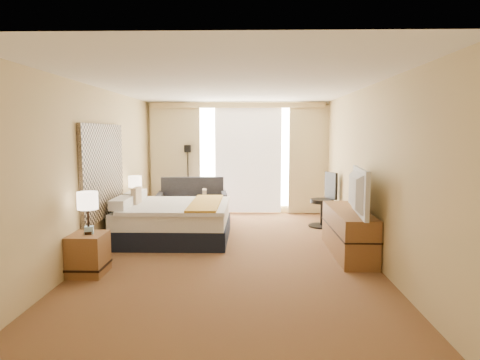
{
  "coord_description": "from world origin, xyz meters",
  "views": [
    {
      "loc": [
        0.29,
        -6.57,
        1.89
      ],
      "look_at": [
        0.13,
        0.4,
        1.12
      ],
      "focal_mm": 32.0,
      "sensor_mm": 36.0,
      "label": 1
    }
  ],
  "objects_px": {
    "nightstand_left": "(88,254)",
    "desk_chair": "(325,203)",
    "nightstand_right": "(137,217)",
    "bed": "(174,221)",
    "floor_lamp": "(188,165)",
    "television": "(352,191)",
    "lamp_right": "(135,182)",
    "media_dresser": "(348,232)",
    "lamp_left": "(88,202)",
    "loveseat": "(193,207)"
  },
  "relations": [
    {
      "from": "nightstand_left",
      "to": "desk_chair",
      "type": "bearing_deg",
      "value": 39.57
    },
    {
      "from": "nightstand_right",
      "to": "bed",
      "type": "relative_size",
      "value": 0.29
    },
    {
      "from": "floor_lamp",
      "to": "television",
      "type": "height_order",
      "value": "floor_lamp"
    },
    {
      "from": "television",
      "to": "lamp_right",
      "type": "bearing_deg",
      "value": 68.91
    },
    {
      "from": "lamp_right",
      "to": "television",
      "type": "relative_size",
      "value": 0.44
    },
    {
      "from": "media_dresser",
      "to": "television",
      "type": "distance_m",
      "value": 0.79
    },
    {
      "from": "bed",
      "to": "television",
      "type": "height_order",
      "value": "television"
    },
    {
      "from": "nightstand_left",
      "to": "lamp_left",
      "type": "height_order",
      "value": "lamp_left"
    },
    {
      "from": "lamp_left",
      "to": "television",
      "type": "height_order",
      "value": "television"
    },
    {
      "from": "media_dresser",
      "to": "floor_lamp",
      "type": "bearing_deg",
      "value": 132.08
    },
    {
      "from": "loveseat",
      "to": "nightstand_right",
      "type": "bearing_deg",
      "value": -137.5
    },
    {
      "from": "media_dresser",
      "to": "lamp_left",
      "type": "relative_size",
      "value": 3.17
    },
    {
      "from": "loveseat",
      "to": "floor_lamp",
      "type": "distance_m",
      "value": 1.18
    },
    {
      "from": "lamp_right",
      "to": "nightstand_left",
      "type": "bearing_deg",
      "value": -89.31
    },
    {
      "from": "nightstand_right",
      "to": "media_dresser",
      "type": "bearing_deg",
      "value": -21.4
    },
    {
      "from": "nightstand_left",
      "to": "loveseat",
      "type": "height_order",
      "value": "loveseat"
    },
    {
      "from": "nightstand_right",
      "to": "lamp_right",
      "type": "bearing_deg",
      "value": 150.87
    },
    {
      "from": "nightstand_right",
      "to": "loveseat",
      "type": "height_order",
      "value": "loveseat"
    },
    {
      "from": "bed",
      "to": "floor_lamp",
      "type": "height_order",
      "value": "floor_lamp"
    },
    {
      "from": "lamp_left",
      "to": "lamp_right",
      "type": "distance_m",
      "value": 2.53
    },
    {
      "from": "loveseat",
      "to": "bed",
      "type": "bearing_deg",
      "value": -99.97
    },
    {
      "from": "loveseat",
      "to": "nightstand_left",
      "type": "bearing_deg",
      "value": -110.54
    },
    {
      "from": "media_dresser",
      "to": "nightstand_right",
      "type": "bearing_deg",
      "value": 158.6
    },
    {
      "from": "desk_chair",
      "to": "lamp_right",
      "type": "relative_size",
      "value": 2.1
    },
    {
      "from": "media_dresser",
      "to": "bed",
      "type": "distance_m",
      "value": 3.01
    },
    {
      "from": "floor_lamp",
      "to": "desk_chair",
      "type": "xyz_separation_m",
      "value": [
        2.96,
        -1.31,
        -0.65
      ]
    },
    {
      "from": "nightstand_left",
      "to": "lamp_right",
      "type": "relative_size",
      "value": 1.05
    },
    {
      "from": "media_dresser",
      "to": "lamp_left",
      "type": "bearing_deg",
      "value": -163.94
    },
    {
      "from": "desk_chair",
      "to": "lamp_right",
      "type": "distance_m",
      "value": 3.77
    },
    {
      "from": "media_dresser",
      "to": "desk_chair",
      "type": "relative_size",
      "value": 1.63
    },
    {
      "from": "bed",
      "to": "floor_lamp",
      "type": "distance_m",
      "value": 2.58
    },
    {
      "from": "media_dresser",
      "to": "lamp_left",
      "type": "distance_m",
      "value": 3.88
    },
    {
      "from": "media_dresser",
      "to": "lamp_left",
      "type": "height_order",
      "value": "lamp_left"
    },
    {
      "from": "lamp_right",
      "to": "desk_chair",
      "type": "bearing_deg",
      "value": 7.99
    },
    {
      "from": "media_dresser",
      "to": "floor_lamp",
      "type": "relative_size",
      "value": 1.12
    },
    {
      "from": "floor_lamp",
      "to": "lamp_right",
      "type": "height_order",
      "value": "floor_lamp"
    },
    {
      "from": "media_dresser",
      "to": "bed",
      "type": "relative_size",
      "value": 0.94
    },
    {
      "from": "media_dresser",
      "to": "bed",
      "type": "height_order",
      "value": "bed"
    },
    {
      "from": "bed",
      "to": "loveseat",
      "type": "relative_size",
      "value": 1.24
    },
    {
      "from": "nightstand_right",
      "to": "lamp_right",
      "type": "xyz_separation_m",
      "value": [
        -0.03,
        0.02,
        0.68
      ]
    },
    {
      "from": "bed",
      "to": "lamp_right",
      "type": "bearing_deg",
      "value": 143.71
    },
    {
      "from": "bed",
      "to": "media_dresser",
      "type": "bearing_deg",
      "value": -16.39
    },
    {
      "from": "loveseat",
      "to": "television",
      "type": "xyz_separation_m",
      "value": [
        2.72,
        -2.87,
        0.74
      ]
    },
    {
      "from": "loveseat",
      "to": "lamp_left",
      "type": "distance_m",
      "value": 3.73
    },
    {
      "from": "nightstand_left",
      "to": "floor_lamp",
      "type": "bearing_deg",
      "value": 80.6
    },
    {
      "from": "nightstand_right",
      "to": "desk_chair",
      "type": "relative_size",
      "value": 0.5
    },
    {
      "from": "nightstand_left",
      "to": "television",
      "type": "relative_size",
      "value": 0.46
    },
    {
      "from": "nightstand_left",
      "to": "nightstand_right",
      "type": "distance_m",
      "value": 2.5
    },
    {
      "from": "lamp_right",
      "to": "nightstand_right",
      "type": "bearing_deg",
      "value": -29.13
    },
    {
      "from": "loveseat",
      "to": "lamp_right",
      "type": "relative_size",
      "value": 2.95
    }
  ]
}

